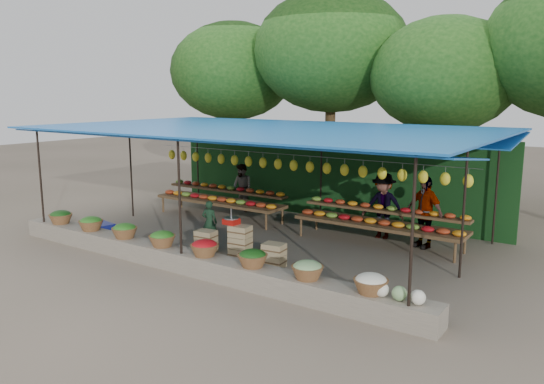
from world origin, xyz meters
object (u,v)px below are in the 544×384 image
Objects in this scene: blue_crate_back at (103,230)px; weighing_scale at (231,220)px; blue_crate_front at (98,227)px; vendor_seated at (209,222)px; crate_counter at (239,246)px.

weighing_scale is at bearing 14.87° from blue_crate_back.
blue_crate_front is 0.49m from blue_crate_back.
blue_crate_back is at bearing -173.32° from weighing_scale.
vendor_seated is at bearing 31.51° from blue_crate_front.
crate_counter is 4.24× the size of blue_crate_back.
blue_crate_front is 0.90× the size of blue_crate_back.
blue_crate_back is (-3.87, -0.45, -0.69)m from weighing_scale.
blue_crate_back is (-2.70, -1.06, -0.36)m from vendor_seated.
vendor_seated is (-1.17, 0.61, -0.32)m from weighing_scale.
crate_counter is 0.58m from weighing_scale.
blue_crate_back is (-4.09, -0.45, -0.14)m from crate_counter.
crate_counter is at bearing 138.10° from vendor_seated.
weighing_scale is 0.63× the size of blue_crate_back.
weighing_scale is 3.96m from blue_crate_back.
blue_crate_front is at bearing -176.42° from weighing_scale.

